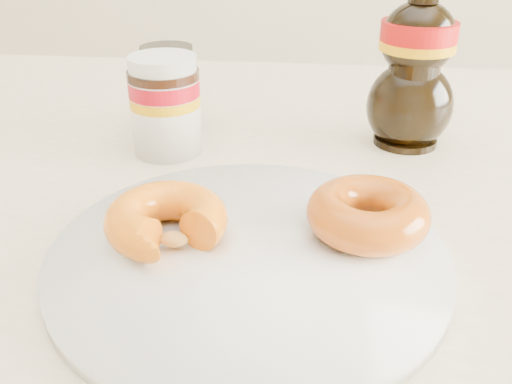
# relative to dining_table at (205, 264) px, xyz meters

# --- Properties ---
(dining_table) EXTENTS (1.40, 0.90, 0.75)m
(dining_table) POSITION_rel_dining_table_xyz_m (0.00, 0.00, 0.00)
(dining_table) COLOR #FAE1BE
(dining_table) RESTS_ON ground
(plate) EXTENTS (0.29, 0.29, 0.01)m
(plate) POSITION_rel_dining_table_xyz_m (0.06, -0.11, 0.09)
(plate) COLOR white
(plate) RESTS_ON dining_table
(donut_bitten) EXTENTS (0.12, 0.12, 0.03)m
(donut_bitten) POSITION_rel_dining_table_xyz_m (-0.00, -0.11, 0.11)
(donut_bitten) COLOR orange
(donut_bitten) RESTS_ON plate
(donut_whole) EXTENTS (0.10, 0.10, 0.03)m
(donut_whole) POSITION_rel_dining_table_xyz_m (0.14, -0.08, 0.11)
(donut_whole) COLOR #AB470B
(donut_whole) RESTS_ON plate
(nutella_jar) EXTENTS (0.07, 0.07, 0.10)m
(nutella_jar) POSITION_rel_dining_table_xyz_m (-0.05, 0.08, 0.14)
(nutella_jar) COLOR white
(nutella_jar) RESTS_ON dining_table
(syrup_bottle) EXTENTS (0.11, 0.11, 0.18)m
(syrup_bottle) POSITION_rel_dining_table_xyz_m (0.20, 0.13, 0.17)
(syrup_bottle) COLOR black
(syrup_bottle) RESTS_ON dining_table
(dark_jar) EXTENTS (0.06, 0.06, 0.09)m
(dark_jar) POSITION_rel_dining_table_xyz_m (-0.07, 0.16, 0.13)
(dark_jar) COLOR black
(dark_jar) RESTS_ON dining_table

